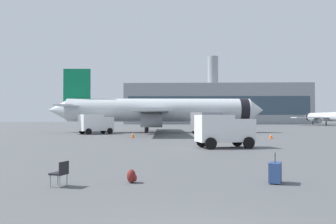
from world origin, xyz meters
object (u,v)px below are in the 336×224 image
object	(u,v)px
airplane_taxiing	(329,117)
safety_cone_near	(271,136)
service_truck	(96,123)
rolling_suitcase	(275,172)
safety_cone_mid	(212,136)
safety_cone_far	(133,135)
fuel_truck	(210,122)
traveller_backpack	(132,176)
airplane_at_gate	(157,110)
cargo_van	(224,129)
gate_chair	(61,172)

from	to	relation	value
airplane_taxiing	safety_cone_near	xyz separation A→B (m)	(-37.81, -66.76, -2.47)
service_truck	rolling_suitcase	distance (m)	38.59
safety_cone_mid	rolling_suitcase	world-z (taller)	rolling_suitcase
safety_cone_far	rolling_suitcase	size ratio (longest dim) A/B	0.64
fuel_truck	traveller_backpack	size ratio (longest dim) A/B	12.79
fuel_truck	rolling_suitcase	world-z (taller)	fuel_truck
airplane_taxiing	service_truck	xyz separation A→B (m)	(-60.71, -56.72, -1.19)
safety_cone_near	airplane_at_gate	bearing A→B (deg)	132.05
safety_cone_mid	safety_cone_far	xyz separation A→B (m)	(-9.34, 2.13, 0.02)
service_truck	cargo_van	distance (m)	26.79
traveller_backpack	cargo_van	bearing A→B (deg)	68.99
service_truck	rolling_suitcase	world-z (taller)	service_truck
safety_cone_near	rolling_suitcase	world-z (taller)	rolling_suitcase
airplane_at_gate	service_truck	xyz separation A→B (m)	(-8.81, -5.57, -2.05)
traveller_backpack	gate_chair	world-z (taller)	gate_chair
rolling_suitcase	gate_chair	distance (m)	7.52
safety_cone_mid	rolling_suitcase	xyz separation A→B (m)	(-0.36, -24.50, 0.06)
airplane_at_gate	safety_cone_mid	world-z (taller)	airplane_at_gate
service_truck	traveller_backpack	size ratio (longest dim) A/B	10.64
service_truck	rolling_suitcase	size ratio (longest dim) A/B	4.64
cargo_van	safety_cone_mid	xyz separation A→B (m)	(0.24, 10.87, -1.12)
cargo_van	safety_cone_far	world-z (taller)	cargo_van
airplane_at_gate	cargo_van	size ratio (longest dim) A/B	7.51
service_truck	traveller_backpack	bearing A→B (deg)	-73.25
airplane_taxiing	safety_cone_mid	world-z (taller)	airplane_taxiing
cargo_van	traveller_backpack	xyz separation A→B (m)	(-5.27, -13.71, -1.22)
fuel_truck	rolling_suitcase	bearing A→B (deg)	-92.08
safety_cone_near	safety_cone_far	world-z (taller)	safety_cone_far
airplane_at_gate	gate_chair	world-z (taller)	airplane_at_gate
cargo_van	safety_cone_near	bearing A→B (deg)	58.70
safety_cone_mid	safety_cone_far	distance (m)	9.58
cargo_van	fuel_truck	bearing A→B (deg)	86.95
rolling_suitcase	airplane_at_gate	bearing A→B (deg)	99.68
fuel_truck	cargo_van	xyz separation A→B (m)	(-1.19, -22.33, -0.32)
safety_cone_near	traveller_backpack	bearing A→B (deg)	-115.94
safety_cone_near	traveller_backpack	distance (m)	28.08
cargo_van	safety_cone_mid	size ratio (longest dim) A/B	7.14
fuel_truck	service_truck	bearing A→B (deg)	-177.47
rolling_suitcase	service_truck	bearing A→B (deg)	114.13
fuel_truck	safety_cone_near	distance (m)	12.35
airplane_taxiing	safety_cone_far	world-z (taller)	airplane_taxiing
airplane_taxiing	gate_chair	size ratio (longest dim) A/B	31.79
safety_cone_far	rolling_suitcase	distance (m)	28.11
fuel_truck	safety_cone_near	size ratio (longest dim) A/B	9.24
airplane_taxiing	safety_cone_mid	size ratio (longest dim) A/B	41.07
traveller_backpack	rolling_suitcase	bearing A→B (deg)	0.99
safety_cone_near	gate_chair	world-z (taller)	gate_chair
traveller_backpack	airplane_taxiing	bearing A→B (deg)	61.44
airplane_at_gate	traveller_backpack	xyz separation A→B (m)	(1.80, -40.86, -3.42)
service_truck	safety_cone_near	distance (m)	25.03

